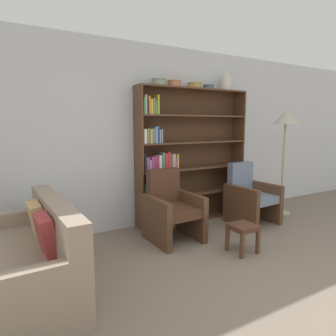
{
  "coord_description": "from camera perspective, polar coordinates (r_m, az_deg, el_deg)",
  "views": [
    {
      "loc": [
        -2.38,
        -1.43,
        1.57
      ],
      "look_at": [
        -0.28,
        2.23,
        0.95
      ],
      "focal_mm": 32.0,
      "sensor_mm": 36.0,
      "label": 1
    }
  ],
  "objects": [
    {
      "name": "ground_plane",
      "position": [
        3.19,
        27.2,
        -22.09
      ],
      "size": [
        24.0,
        24.0,
        0.0
      ],
      "primitive_type": "plane",
      "color": "#7A6B5B"
    },
    {
      "name": "bowl_olive",
      "position": [
        4.88,
        5.15,
        15.47
      ],
      "size": [
        0.23,
        0.23,
        0.09
      ],
      "color": "tan",
      "rests_on": "bookshelf"
    },
    {
      "name": "bookshelf",
      "position": [
        4.77,
        2.76,
        1.58
      ],
      "size": [
        1.94,
        0.3,
        2.13
      ],
      "color": "brown",
      "rests_on": "ground"
    },
    {
      "name": "bowl_terracotta",
      "position": [
        4.68,
        1.17,
        15.87
      ],
      "size": [
        0.21,
        0.21,
        0.1
      ],
      "color": "#C67547",
      "rests_on": "bookshelf"
    },
    {
      "name": "vase_tall",
      "position": [
        5.27,
        10.99,
        15.59
      ],
      "size": [
        0.17,
        0.17,
        0.28
      ],
      "color": "silver",
      "rests_on": "bookshelf"
    },
    {
      "name": "couch",
      "position": [
        3.17,
        -26.03,
        -16.21
      ],
      "size": [
        0.99,
        1.71,
        0.86
      ],
      "rotation": [
        0.0,
        0.0,
        1.61
      ],
      "color": "gray",
      "rests_on": "ground"
    },
    {
      "name": "bowl_stoneware",
      "position": [
        5.04,
        7.75,
        15.11
      ],
      "size": [
        0.18,
        0.18,
        0.07
      ],
      "color": "slate",
      "rests_on": "bookshelf"
    },
    {
      "name": "armchair_leather",
      "position": [
        4.12,
        0.71,
        -7.99
      ],
      "size": [
        0.66,
        0.7,
        0.95
      ],
      "rotation": [
        0.0,
        0.0,
        3.18
      ],
      "color": "brown",
      "rests_on": "ground"
    },
    {
      "name": "floor_lamp",
      "position": [
        5.55,
        21.48,
        8.02
      ],
      "size": [
        0.44,
        0.44,
        1.81
      ],
      "color": "tan",
      "rests_on": "ground"
    },
    {
      "name": "bowl_sage",
      "position": [
        4.55,
        -1.76,
        16.12
      ],
      "size": [
        0.22,
        0.22,
        0.1
      ],
      "color": "gray",
      "rests_on": "bookshelf"
    },
    {
      "name": "wall_back",
      "position": [
        4.8,
        -0.13,
        6.03
      ],
      "size": [
        12.0,
        0.06,
        2.75
      ],
      "color": "silver",
      "rests_on": "ground"
    },
    {
      "name": "armchair_cushioned",
      "position": [
        5.01,
        15.37,
        -5.35
      ],
      "size": [
        0.68,
        0.72,
        0.95
      ],
      "rotation": [
        0.0,
        0.0,
        3.21
      ],
      "color": "brown",
      "rests_on": "ground"
    },
    {
      "name": "footstool",
      "position": [
        3.86,
        14.05,
        -11.48
      ],
      "size": [
        0.3,
        0.3,
        0.35
      ],
      "color": "brown",
      "rests_on": "ground"
    }
  ]
}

